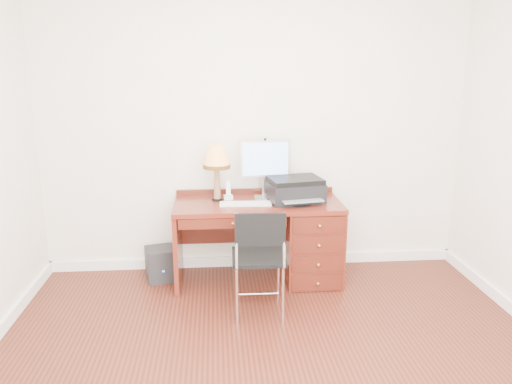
{
  "coord_description": "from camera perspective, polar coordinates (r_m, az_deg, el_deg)",
  "views": [
    {
      "loc": [
        -0.37,
        -2.91,
        1.96
      ],
      "look_at": [
        -0.03,
        1.2,
        0.9
      ],
      "focal_mm": 35.0,
      "sensor_mm": 36.0,
      "label": 1
    }
  ],
  "objects": [
    {
      "name": "ground",
      "position": [
        3.53,
        2.27,
        -19.29
      ],
      "size": [
        4.0,
        4.0,
        0.0
      ],
      "primitive_type": "plane",
      "color": "#3A150D",
      "rests_on": "ground"
    },
    {
      "name": "room_shell",
      "position": [
        4.04,
        1.17,
        -13.75
      ],
      "size": [
        4.0,
        4.0,
        4.0
      ],
      "color": "white",
      "rests_on": "ground"
    },
    {
      "name": "desk",
      "position": [
        4.64,
        4.19,
        -5.07
      ],
      "size": [
        1.5,
        0.67,
        0.75
      ],
      "color": "maroon",
      "rests_on": "ground"
    },
    {
      "name": "monitor",
      "position": [
        4.58,
        1.1,
        3.46
      ],
      "size": [
        0.47,
        0.18,
        0.53
      ],
      "rotation": [
        0.0,
        0.0,
        0.15
      ],
      "color": "silver",
      "rests_on": "desk"
    },
    {
      "name": "keyboard",
      "position": [
        4.41,
        -1.21,
        -1.35
      ],
      "size": [
        0.46,
        0.14,
        0.02
      ],
      "primitive_type": "cube",
      "rotation": [
        0.0,
        0.0,
        -0.03
      ],
      "color": "white",
      "rests_on": "desk"
    },
    {
      "name": "mouse_pad",
      "position": [
        4.46,
        4.94,
        -1.18
      ],
      "size": [
        0.23,
        0.23,
        0.05
      ],
      "color": "black",
      "rests_on": "desk"
    },
    {
      "name": "printer",
      "position": [
        4.54,
        4.45,
        0.3
      ],
      "size": [
        0.54,
        0.45,
        0.21
      ],
      "rotation": [
        0.0,
        0.0,
        0.18
      ],
      "color": "black",
      "rests_on": "desk"
    },
    {
      "name": "leg_lamp",
      "position": [
        4.49,
        -4.53,
        3.63
      ],
      "size": [
        0.25,
        0.25,
        0.5
      ],
      "color": "black",
      "rests_on": "desk"
    },
    {
      "name": "phone",
      "position": [
        4.58,
        -3.18,
        -0.22
      ],
      "size": [
        0.09,
        0.09,
        0.17
      ],
      "rotation": [
        0.0,
        0.0,
        0.07
      ],
      "color": "white",
      "rests_on": "desk"
    },
    {
      "name": "pen_cup",
      "position": [
        4.62,
        5.68,
        -0.24
      ],
      "size": [
        0.07,
        0.07,
        0.09
      ],
      "primitive_type": "cylinder",
      "color": "black",
      "rests_on": "desk"
    },
    {
      "name": "chair",
      "position": [
        3.91,
        0.39,
        -6.84
      ],
      "size": [
        0.43,
        0.43,
        0.89
      ],
      "rotation": [
        0.0,
        0.0,
        -0.03
      ],
      "color": "black",
      "rests_on": "ground"
    },
    {
      "name": "equipment_box",
      "position": [
        4.78,
        -10.81,
        -8.05
      ],
      "size": [
        0.32,
        0.32,
        0.31
      ],
      "primitive_type": "cube",
      "rotation": [
        0.0,
        0.0,
        0.26
      ],
      "color": "black",
      "rests_on": "ground"
    }
  ]
}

